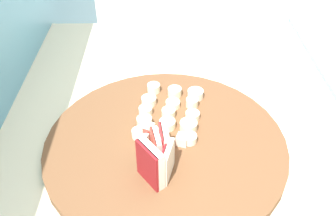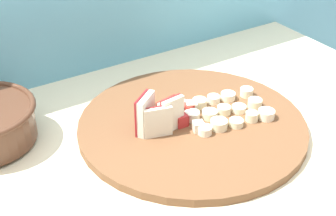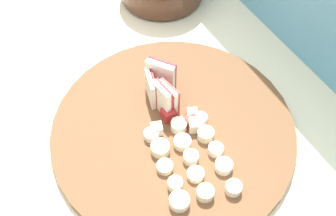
% 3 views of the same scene
% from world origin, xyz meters
% --- Properties ---
extents(cutting_board, '(0.39, 0.39, 0.01)m').
position_xyz_m(cutting_board, '(0.11, 0.04, 0.90)').
color(cutting_board, brown).
rests_on(cutting_board, tiled_countertop).
extents(apple_wedge_fan, '(0.09, 0.06, 0.07)m').
position_xyz_m(apple_wedge_fan, '(0.05, 0.05, 0.94)').
color(apple_wedge_fan, maroon).
rests_on(apple_wedge_fan, cutting_board).
extents(apple_dice_pile, '(0.06, 0.09, 0.02)m').
position_xyz_m(apple_dice_pile, '(0.11, 0.05, 0.92)').
color(apple_dice_pile, '#B22D23').
rests_on(apple_dice_pile, cutting_board).
extents(banana_slice_rows, '(0.16, 0.13, 0.02)m').
position_xyz_m(banana_slice_rows, '(0.18, 0.03, 0.92)').
color(banana_slice_rows, white).
rests_on(banana_slice_rows, cutting_board).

